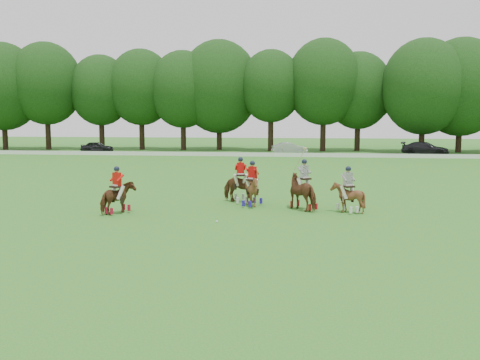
# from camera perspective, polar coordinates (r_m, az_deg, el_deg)

# --- Properties ---
(ground) EXTENTS (180.00, 180.00, 0.00)m
(ground) POSITION_cam_1_polar(r_m,az_deg,el_deg) (21.84, -5.27, -4.89)
(ground) COLOR #2C6B1E
(ground) RESTS_ON ground
(tree_line) EXTENTS (117.98, 14.32, 14.75)m
(tree_line) POSITION_cam_1_polar(r_m,az_deg,el_deg) (69.17, 3.58, 9.94)
(tree_line) COLOR black
(tree_line) RESTS_ON ground
(boundary_rail) EXTENTS (120.00, 0.10, 0.44)m
(boundary_rail) POSITION_cam_1_polar(r_m,az_deg,el_deg) (59.21, 2.65, 2.72)
(boundary_rail) COLOR white
(boundary_rail) RESTS_ON ground
(car_left) EXTENTS (4.13, 2.18, 1.34)m
(car_left) POSITION_cam_1_polar(r_m,az_deg,el_deg) (68.53, -14.98, 3.43)
(car_left) COLOR black
(car_left) RESTS_ON ground
(car_mid) EXTENTS (4.32, 2.31, 1.35)m
(car_mid) POSITION_cam_1_polar(r_m,az_deg,el_deg) (63.53, 5.30, 3.39)
(car_mid) COLOR #A9A9AE
(car_mid) RESTS_ON ground
(car_right) EXTENTS (5.65, 3.54, 1.53)m
(car_right) POSITION_cam_1_polar(r_m,az_deg,el_deg) (64.90, 19.14, 3.19)
(car_right) COLOR black
(car_right) RESTS_ON ground
(polo_red_a) EXTENTS (1.47, 1.88, 2.17)m
(polo_red_a) POSITION_cam_1_polar(r_m,az_deg,el_deg) (24.91, -12.95, -1.78)
(polo_red_a) COLOR #4C2614
(polo_red_a) RESTS_ON ground
(polo_red_b) EXTENTS (1.90, 1.72, 2.35)m
(polo_red_b) POSITION_cam_1_polar(r_m,az_deg,el_deg) (27.43, 0.05, -0.67)
(polo_red_b) COLOR #4C2614
(polo_red_b) RESTS_ON ground
(polo_red_c) EXTENTS (1.70, 1.78, 2.26)m
(polo_red_c) POSITION_cam_1_polar(r_m,az_deg,el_deg) (26.23, 1.33, -1.10)
(polo_red_c) COLOR #4C2614
(polo_red_c) RESTS_ON ground
(polo_stripe_a) EXTENTS (2.06, 2.11, 2.95)m
(polo_stripe_a) POSITION_cam_1_polar(r_m,az_deg,el_deg) (25.52, 6.84, -1.21)
(polo_stripe_a) COLOR #4C2614
(polo_stripe_a) RESTS_ON ground
(polo_stripe_b) EXTENTS (1.64, 1.69, 2.15)m
(polo_stripe_b) POSITION_cam_1_polar(r_m,az_deg,el_deg) (25.06, 11.41, -1.73)
(polo_stripe_b) COLOR #4C2614
(polo_stripe_b) RESTS_ON ground
(polo_ball) EXTENTS (0.09, 0.09, 0.09)m
(polo_ball) POSITION_cam_1_polar(r_m,az_deg,el_deg) (22.42, -2.48, -4.44)
(polo_ball) COLOR white
(polo_ball) RESTS_ON ground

